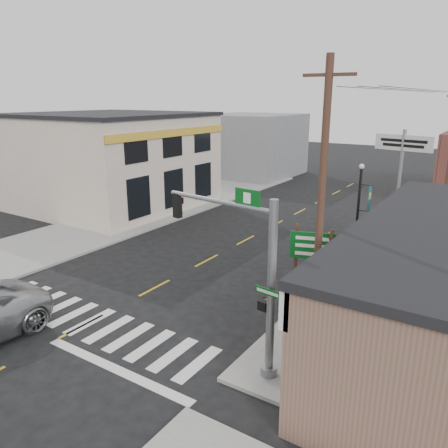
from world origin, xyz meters
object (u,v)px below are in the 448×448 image
Objects in this scene: lamp_post at (359,206)px; dance_center_sign at (402,160)px; fire_hydrant at (339,285)px; guide_sign at (312,254)px; bare_tree at (354,251)px; traffic_signal_pole at (251,267)px; utility_pole_near at (321,204)px.

lamp_post is 0.77× the size of dance_center_sign.
fire_hydrant is at bearing -100.12° from lamp_post.
guide_sign is 9.08m from dance_center_sign.
lamp_post is at bearing 104.94° from bare_tree.
traffic_signal_pole is 0.60× the size of utility_pole_near.
bare_tree is at bearing 50.60° from traffic_signal_pole.
bare_tree is at bearing -68.53° from fire_hydrant.
traffic_signal_pole reaches higher than lamp_post.
utility_pole_near is at bearing -77.63° from dance_center_sign.
bare_tree is (2.31, -8.65, 0.73)m from lamp_post.
bare_tree is at bearing -93.06° from lamp_post.
traffic_signal_pole is 14.06m from dance_center_sign.
guide_sign is 0.68× the size of bare_tree.
bare_tree is at bearing -25.28° from utility_pole_near.
dance_center_sign is (1.09, 13.93, 1.55)m from traffic_signal_pole.
lamp_post reaches higher than bare_tree.
fire_hydrant is 0.12× the size of dance_center_sign.
guide_sign is 0.63× the size of lamp_post.
bare_tree is (2.54, -3.28, 1.60)m from guide_sign.
fire_hydrant is at bearing 92.48° from traffic_signal_pole.
guide_sign is at bearing 100.12° from traffic_signal_pole.
traffic_signal_pole is 1.78× the size of guide_sign.
fire_hydrant is 0.16× the size of lamp_post.
lamp_post is (0.23, 5.38, 0.87)m from guide_sign.
guide_sign is 5.45m from lamp_post.
bare_tree reaches higher than fire_hydrant.
guide_sign is at bearing 112.55° from utility_pole_near.
lamp_post is 1.08× the size of bare_tree.
dance_center_sign is at bearing 95.83° from bare_tree.
guide_sign is 4.02m from utility_pole_near.
bare_tree reaches higher than guide_sign.
bare_tree is (2.29, 2.14, 0.29)m from traffic_signal_pole.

